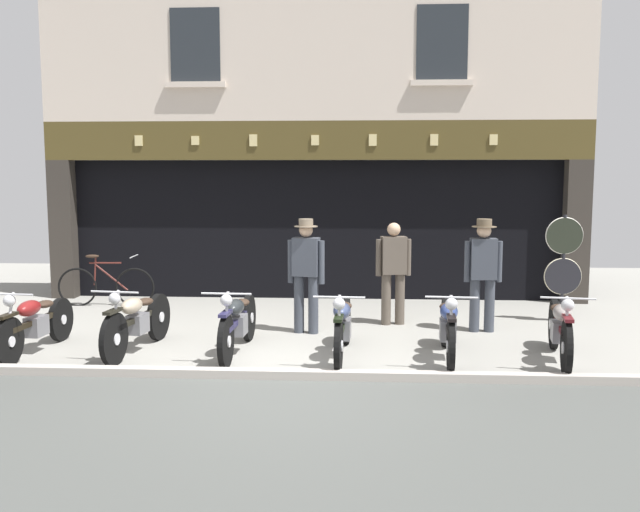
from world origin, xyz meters
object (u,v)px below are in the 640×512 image
Objects in this scene: advert_board_near at (222,199)px; leaning_bicycle at (106,285)px; motorcycle_left at (137,320)px; motorcycle_center_right at (448,326)px; salesman_left at (306,270)px; motorcycle_right at (560,328)px; motorcycle_center at (343,325)px; motorcycle_far_left at (35,322)px; tyre_sign_pole at (563,258)px; shopkeeper_center at (393,269)px; salesman_right at (483,269)px; motorcycle_center_left at (238,321)px.

leaning_bicycle is at bearing -151.07° from advert_board_near.
motorcycle_left and leaning_bicycle have the same top height.
salesman_left is at bearing -31.86° from motorcycle_center_right.
motorcycle_right reaches higher than motorcycle_center_right.
motorcycle_left is 2.54m from salesman_left.
motorcycle_center is 5.43m from leaning_bicycle.
tyre_sign_pole is (7.49, 2.39, 0.62)m from motorcycle_far_left.
leaning_bicycle is at bearing -81.73° from motorcycle_far_left.
tyre_sign_pole is (3.43, 2.38, 0.61)m from motorcycle_center.
motorcycle_center_right is 1.17× the size of tyre_sign_pole.
motorcycle_center is 1.88× the size of advert_board_near.
shopkeeper_center is 1.38m from salesman_right.
motorcycle_center_right is at bearing 155.90° from salesman_left.
leaning_bicycle is at bearing 173.34° from tyre_sign_pole.
salesman_right is (4.77, 1.50, 0.51)m from motorcycle_left.
tyre_sign_pole is 7.84m from leaning_bicycle.
tyre_sign_pole is 0.99× the size of leaning_bicycle.
salesman_left is 1.00× the size of salesman_right.
motorcycle_center and motorcycle_center_right have the same top height.
motorcycle_left is 5.02m from salesman_right.
shopkeeper_center is (4.79, 2.05, 0.47)m from motorcycle_far_left.
salesman_left reaches higher than motorcycle_center_left.
shopkeeper_center is at bearing -153.27° from motorcycle_far_left.
salesman_left reaches higher than motorcycle_center_right.
shopkeeper_center is at bearing -37.22° from motorcycle_right.
leaning_bicycle is (-6.36, 1.69, -0.57)m from salesman_right.
salesman_left is at bearing -154.90° from motorcycle_far_left.
motorcycle_right is 1.17× the size of salesman_left.
motorcycle_center is at bearing 49.82° from leaning_bicycle.
advert_board_near is (-1.03, 4.22, 1.44)m from motorcycle_center_left.
motorcycle_right is 3.63m from salesman_left.
motorcycle_left is (1.33, 0.12, 0.02)m from motorcycle_far_left.
motorcycle_center_right is 1.00× the size of motorcycle_right.
motorcycle_center_left is at bearing -172.42° from motorcycle_left.
shopkeeper_center is at bearing -141.29° from salesman_left.
shopkeeper_center is 5.24m from leaning_bicycle.
tyre_sign_pole is at bearing 80.41° from leaning_bicycle.
salesman_left is at bearing -58.45° from advert_board_near.
leaning_bicycle is (-0.27, 3.30, -0.04)m from motorcycle_far_left.
motorcycle_left is at bearing 17.92° from shopkeeper_center.
motorcycle_far_left is 1.74× the size of advert_board_near.
motorcycle_left is 1.19× the size of salesman_left.
salesman_right is at bearing -154.46° from motorcycle_center_left.
motorcycle_right is at bearing -177.81° from motorcycle_center_right.
motorcycle_left is at bearing -159.71° from tyre_sign_pole.
motorcycle_center_left is 2.89m from shopkeeper_center.
shopkeeper_center is at bearing -135.75° from motorcycle_center_left.
motorcycle_center is 1.04× the size of motorcycle_center_right.
motorcycle_center_right is 2.18m from shopkeeper_center.
salesman_left is 0.98× the size of leaning_bicycle.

